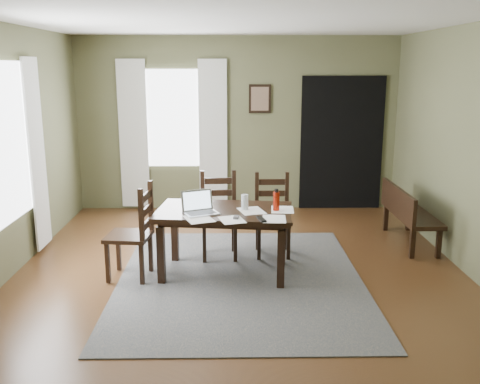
{
  "coord_description": "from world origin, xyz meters",
  "views": [
    {
      "loc": [
        -0.09,
        -5.39,
        2.25
      ],
      "look_at": [
        0.0,
        0.3,
        0.9
      ],
      "focal_mm": 40.0,
      "sensor_mm": 36.0,
      "label": 1
    }
  ],
  "objects_px": {
    "chair_back_left": "(219,216)",
    "bench": "(407,210)",
    "chair_back_right": "(272,216)",
    "laptop": "(199,207)",
    "dining_table": "(224,218)",
    "chair_end": "(134,233)",
    "water_bottle": "(276,201)"
  },
  "relations": [
    {
      "from": "chair_back_left",
      "to": "bench",
      "type": "xyz_separation_m",
      "value": [
        2.4,
        0.44,
        -0.06
      ]
    },
    {
      "from": "chair_back_left",
      "to": "chair_back_right",
      "type": "xyz_separation_m",
      "value": [
        0.64,
        0.06,
        -0.02
      ]
    },
    {
      "from": "chair_back_left",
      "to": "laptop",
      "type": "distance_m",
      "value": 0.78
    },
    {
      "from": "dining_table",
      "to": "chair_back_right",
      "type": "xyz_separation_m",
      "value": [
        0.57,
        0.64,
        -0.16
      ]
    },
    {
      "from": "dining_table",
      "to": "chair_end",
      "type": "bearing_deg",
      "value": -167.07
    },
    {
      "from": "chair_end",
      "to": "bench",
      "type": "bearing_deg",
      "value": 115.01
    },
    {
      "from": "chair_back_left",
      "to": "bench",
      "type": "bearing_deg",
      "value": 7.15
    },
    {
      "from": "bench",
      "to": "laptop",
      "type": "bearing_deg",
      "value": 113.85
    },
    {
      "from": "chair_back_right",
      "to": "bench",
      "type": "relative_size",
      "value": 0.75
    },
    {
      "from": "dining_table",
      "to": "laptop",
      "type": "height_order",
      "value": "laptop"
    },
    {
      "from": "chair_back_left",
      "to": "water_bottle",
      "type": "xyz_separation_m",
      "value": [
        0.63,
        -0.61,
        0.34
      ]
    },
    {
      "from": "dining_table",
      "to": "laptop",
      "type": "distance_m",
      "value": 0.33
    },
    {
      "from": "chair_end",
      "to": "water_bottle",
      "type": "height_order",
      "value": "chair_end"
    },
    {
      "from": "chair_end",
      "to": "chair_back_right",
      "type": "height_order",
      "value": "chair_end"
    },
    {
      "from": "dining_table",
      "to": "chair_back_left",
      "type": "bearing_deg",
      "value": 103.59
    },
    {
      "from": "chair_back_left",
      "to": "laptop",
      "type": "relative_size",
      "value": 2.4
    },
    {
      "from": "chair_end",
      "to": "chair_back_right",
      "type": "xyz_separation_m",
      "value": [
        1.54,
        0.75,
        -0.02
      ]
    },
    {
      "from": "chair_back_left",
      "to": "water_bottle",
      "type": "bearing_deg",
      "value": -47.55
    },
    {
      "from": "chair_back_right",
      "to": "laptop",
      "type": "xyz_separation_m",
      "value": [
        -0.83,
        -0.77,
        0.31
      ]
    },
    {
      "from": "laptop",
      "to": "water_bottle",
      "type": "bearing_deg",
      "value": -17.78
    },
    {
      "from": "water_bottle",
      "to": "laptop",
      "type": "bearing_deg",
      "value": -173.86
    },
    {
      "from": "water_bottle",
      "to": "chair_back_left",
      "type": "bearing_deg",
      "value": 135.75
    },
    {
      "from": "laptop",
      "to": "chair_end",
      "type": "bearing_deg",
      "value": 154.43
    },
    {
      "from": "laptop",
      "to": "water_bottle",
      "type": "distance_m",
      "value": 0.82
    },
    {
      "from": "chair_back_right",
      "to": "water_bottle",
      "type": "height_order",
      "value": "chair_back_right"
    },
    {
      "from": "chair_back_left",
      "to": "water_bottle",
      "type": "height_order",
      "value": "chair_back_left"
    },
    {
      "from": "chair_end",
      "to": "bench",
      "type": "relative_size",
      "value": 0.79
    },
    {
      "from": "chair_back_right",
      "to": "laptop",
      "type": "relative_size",
      "value": 2.32
    },
    {
      "from": "bench",
      "to": "chair_end",
      "type": "bearing_deg",
      "value": 108.84
    },
    {
      "from": "chair_back_right",
      "to": "water_bottle",
      "type": "relative_size",
      "value": 4.14
    },
    {
      "from": "water_bottle",
      "to": "chair_end",
      "type": "bearing_deg",
      "value": -177.46
    },
    {
      "from": "chair_back_left",
      "to": "chair_back_right",
      "type": "bearing_deg",
      "value": 2.45
    }
  ]
}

